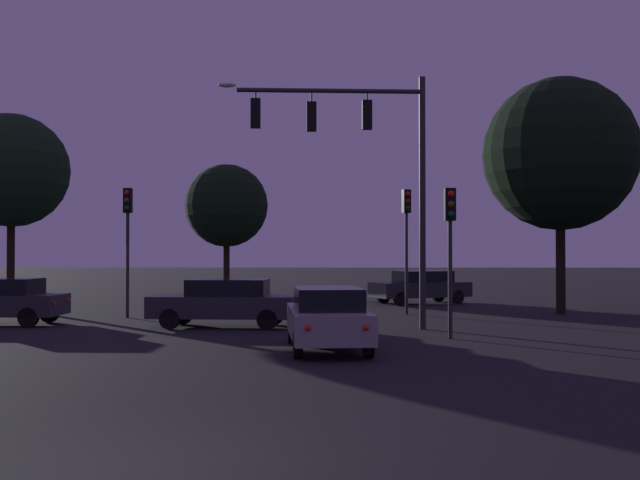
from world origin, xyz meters
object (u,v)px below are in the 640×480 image
traffic_light_corner_left (128,226)px  car_crossing_left (225,302)px  traffic_light_corner_right (450,232)px  car_nearside_lane (327,317)px  tree_center_horizon (560,154)px  car_far_lane (421,286)px  traffic_light_median (407,226)px  tree_left_far (11,171)px  tree_behind_sign (227,206)px  traffic_signal_mast_arm (361,149)px

traffic_light_corner_left → car_crossing_left: size_ratio=0.99×
traffic_light_corner_left → traffic_light_corner_right: (10.61, -6.37, -0.37)m
car_nearside_lane → tree_center_horizon: (9.02, 10.58, 5.37)m
car_far_lane → tree_center_horizon: tree_center_horizon is taller
car_far_lane → tree_center_horizon: bearing=-50.4°
traffic_light_median → tree_left_far: 16.81m
traffic_light_corner_right → tree_behind_sign: tree_behind_sign is taller
car_nearside_lane → tree_center_horizon: 14.90m
traffic_light_corner_right → tree_left_far: bearing=147.4°
traffic_signal_mast_arm → car_far_lane: bearing=73.9°
tree_center_horizon → car_far_lane: bearing=129.6°
tree_left_far → car_crossing_left: bearing=-37.0°
tree_left_far → tree_behind_sign: bearing=61.4°
traffic_light_corner_left → car_far_lane: bearing=32.9°
tree_behind_sign → tree_center_horizon: 21.91m
tree_behind_sign → car_crossing_left: bearing=-82.4°
traffic_light_corner_right → car_nearside_lane: traffic_light_corner_right is taller
traffic_signal_mast_arm → tree_left_far: (-14.40, 8.31, 0.28)m
traffic_light_corner_right → tree_behind_sign: (-9.43, 24.09, 2.25)m
traffic_signal_mast_arm → traffic_light_corner_right: bearing=-45.7°
car_crossing_left → car_far_lane: same height
car_crossing_left → tree_behind_sign: bearing=97.6°
traffic_light_corner_left → car_nearside_lane: 11.61m
traffic_light_median → traffic_light_corner_left: bearing=-171.1°
car_nearside_lane → car_far_lane: 16.80m
car_nearside_lane → tree_behind_sign: size_ratio=0.59×
car_crossing_left → tree_behind_sign: 21.64m
traffic_light_median → tree_center_horizon: bearing=2.3°
traffic_light_corner_right → car_crossing_left: bearing=155.0°
traffic_light_corner_right → tree_behind_sign: 25.97m
traffic_signal_mast_arm → tree_left_far: size_ratio=0.95×
traffic_light_median → car_far_lane: (1.30, 5.89, -2.57)m
traffic_light_corner_left → car_nearside_lane: size_ratio=1.04×
tree_behind_sign → traffic_signal_mast_arm: bearing=-71.9°
traffic_signal_mast_arm → car_crossing_left: 6.44m
traffic_light_corner_right → car_crossing_left: size_ratio=0.87×
car_nearside_lane → car_far_lane: (4.35, 16.22, 0.00)m
traffic_signal_mast_arm → tree_behind_sign: bearing=108.1°
car_nearside_lane → tree_behind_sign: bearing=102.9°
car_crossing_left → tree_left_far: 13.62m
car_nearside_lane → car_crossing_left: bearing=120.8°
tree_left_far → tree_center_horizon: (22.37, -2.48, 0.34)m
traffic_light_median → tree_behind_sign: size_ratio=0.62×
traffic_light_median → car_crossing_left: 8.38m
car_crossing_left → tree_behind_sign: (-2.81, 21.01, 4.40)m
car_nearside_lane → car_crossing_left: (-3.25, 5.44, 0.00)m
tree_left_far → tree_center_horizon: size_ratio=0.90×
traffic_signal_mast_arm → car_far_lane: 12.86m
traffic_signal_mast_arm → tree_behind_sign: 22.84m
traffic_light_corner_left → tree_left_far: (-6.12, 4.33, 2.51)m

